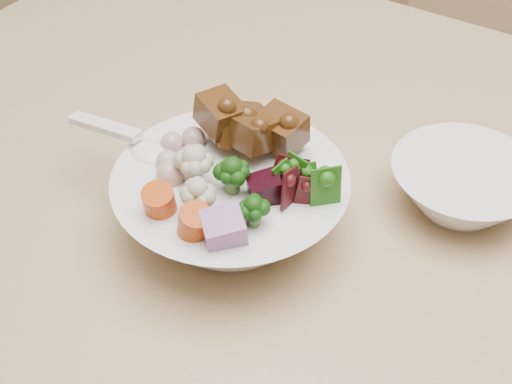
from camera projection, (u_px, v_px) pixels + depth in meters
chair_far at (462, 138)px, 1.47m from camera, size 0.39×0.39×0.80m
food_bowl at (233, 199)px, 0.72m from camera, size 0.24×0.24×0.13m
soup_spoon at (140, 147)px, 0.74m from camera, size 0.14×0.05×0.03m
side_bowl at (462, 187)px, 0.76m from camera, size 0.16×0.16×0.05m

